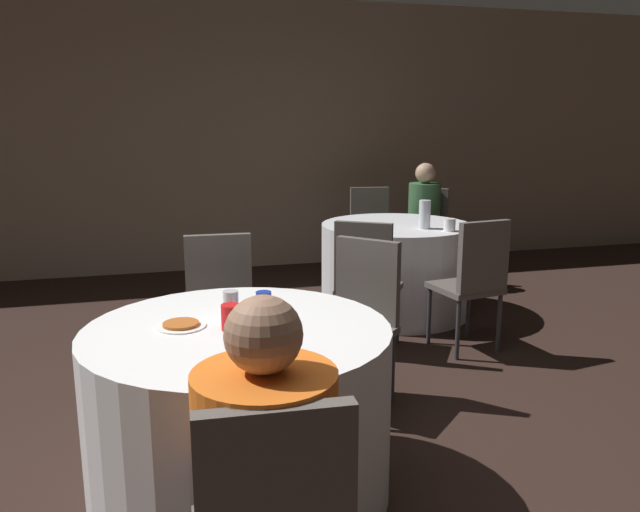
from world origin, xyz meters
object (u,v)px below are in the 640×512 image
object	(u,v)px
person_green_jacket	(422,227)
soda_can_silver	(231,305)
chair_far_southwest	(366,276)
soda_can_blue	(264,306)
chair_near_northeast	(360,309)
table_near	(240,412)
person_orange_shirt	(265,481)
chair_far_south	(474,275)
chair_near_north	(221,302)
chair_far_northeast	(426,228)
bottle_far	(425,214)
table_far	(396,268)
pizza_plate_near	(181,325)
chair_far_north	(371,226)

from	to	relation	value
person_green_jacket	soda_can_silver	size ratio (longest dim) A/B	9.67
chair_far_southwest	soda_can_blue	bearing A→B (deg)	-91.60
chair_near_northeast	soda_can_blue	world-z (taller)	chair_near_northeast
table_near	soda_can_silver	xyz separation A→B (m)	(-0.01, 0.12, 0.43)
person_orange_shirt	person_green_jacket	size ratio (longest dim) A/B	0.97
chair_far_south	person_green_jacket	world-z (taller)	person_green_jacket
chair_near_north	chair_far_southwest	world-z (taller)	same
chair_near_northeast	soda_can_blue	bearing A→B (deg)	91.88
chair_near_north	soda_can_blue	size ratio (longest dim) A/B	7.60
table_near	chair_far_northeast	xyz separation A→B (m)	(2.24, 3.07, 0.18)
chair_near_north	soda_can_silver	bearing A→B (deg)	89.17
chair_far_south	chair_far_northeast	bearing A→B (deg)	66.59
bottle_far	chair_near_northeast	bearing A→B (deg)	-126.67
chair_far_southwest	bottle_far	bearing A→B (deg)	74.34
soda_can_blue	chair_near_north	bearing A→B (deg)	94.94
table_near	bottle_far	bearing A→B (deg)	49.15
table_far	person_green_jacket	bearing A→B (deg)	51.93
person_orange_shirt	soda_can_blue	world-z (taller)	person_orange_shirt
table_near	table_far	bearing A→B (deg)	54.62
chair_far_southwest	person_green_jacket	bearing A→B (deg)	87.76
chair_near_northeast	person_orange_shirt	size ratio (longest dim) A/B	0.81
soda_can_blue	person_orange_shirt	bearing A→B (deg)	-100.10
pizza_plate_near	soda_can_blue	bearing A→B (deg)	0.54
chair_far_south	bottle_far	size ratio (longest dim) A/B	4.18
chair_far_northeast	person_green_jacket	distance (m)	0.17
chair_far_southwest	soda_can_silver	xyz separation A→B (m)	(-1.05, -1.28, 0.25)
chair_far_southwest	soda_can_silver	bearing A→B (deg)	-96.31
chair_far_north	chair_far_south	bearing A→B (deg)	98.40
table_far	chair_near_northeast	xyz separation A→B (m)	(-0.84, -1.55, 0.18)
table_near	chair_far_northeast	bearing A→B (deg)	53.89
chair_far_south	person_green_jacket	distance (m)	1.73
soda_can_blue	bottle_far	xyz separation A→B (m)	(1.61, 1.93, 0.05)
chair_near_northeast	chair_far_south	size ratio (longest dim) A/B	1.00
chair_far_southwest	soda_can_blue	size ratio (longest dim) A/B	7.60
chair_far_northeast	soda_can_silver	xyz separation A→B (m)	(-2.25, -2.95, 0.25)
pizza_plate_near	soda_can_blue	size ratio (longest dim) A/B	1.68
table_near	soda_can_blue	distance (m)	0.46
bottle_far	soda_can_blue	bearing A→B (deg)	-129.82
chair_near_north	bottle_far	size ratio (longest dim) A/B	4.18
chair_near_northeast	bottle_far	world-z (taller)	bottle_far
chair_far_northeast	chair_far_southwest	bearing A→B (deg)	92.46
chair_near_north	person_green_jacket	bearing A→B (deg)	-135.73
person_green_jacket	bottle_far	size ratio (longest dim) A/B	5.32
person_green_jacket	chair_far_northeast	bearing A→B (deg)	-90.00
chair_near_northeast	soda_can_blue	size ratio (longest dim) A/B	7.60
chair_near_north	chair_far_north	distance (m)	2.81
table_near	chair_far_north	distance (m)	3.72
pizza_plate_near	chair_far_southwest	bearing A→B (deg)	46.46
chair_far_southwest	chair_near_north	bearing A→B (deg)	-127.33
chair_far_southwest	soda_can_blue	distance (m)	1.63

